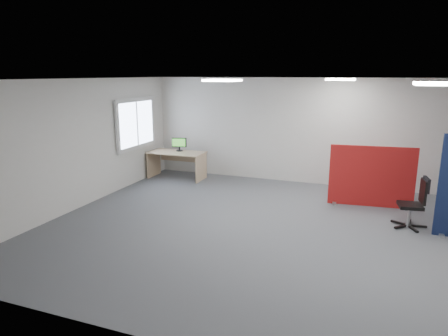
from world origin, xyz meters
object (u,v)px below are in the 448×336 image
(second_desk, at_px, (177,158))
(office_chair, at_px, (417,200))
(monitor_second, at_px, (179,144))
(red_divider, at_px, (371,177))

(second_desk, distance_m, office_chair, 6.04)
(monitor_second, height_order, office_chair, monitor_second)
(red_divider, distance_m, office_chair, 1.31)
(second_desk, distance_m, monitor_second, 0.40)
(office_chair, bearing_deg, monitor_second, 154.52)
(red_divider, xyz_separation_m, second_desk, (-4.98, 0.70, -0.10))
(second_desk, height_order, monitor_second, monitor_second)
(red_divider, height_order, second_desk, red_divider)
(monitor_second, distance_m, office_chair, 6.08)
(monitor_second, bearing_deg, red_divider, -26.38)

